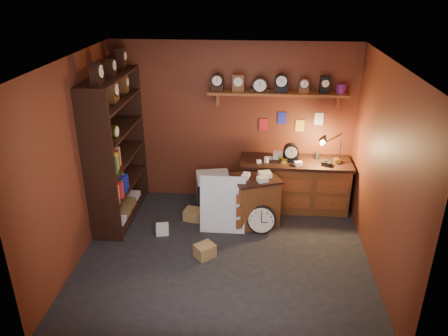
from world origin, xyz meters
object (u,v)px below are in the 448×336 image
shelving_unit (114,143)px  workbench (295,182)px  big_round_clock (261,220)px  low_cabinet (255,198)px

shelving_unit → workbench: (2.84, 0.49, -0.78)m
workbench → big_round_clock: workbench is taller
workbench → big_round_clock: bearing=-122.5°
low_cabinet → workbench: bearing=18.1°
workbench → big_round_clock: size_ratio=4.02×
shelving_unit → big_round_clock: shelving_unit is taller
workbench → big_round_clock: (-0.54, -0.85, -0.25)m
shelving_unit → big_round_clock: (2.30, -0.36, -1.03)m
low_cabinet → big_round_clock: bearing=-92.4°
low_cabinet → big_round_clock: (0.11, -0.30, -0.21)m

